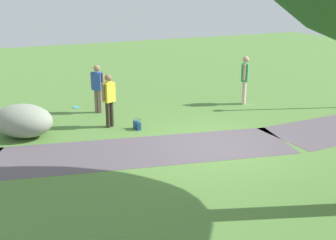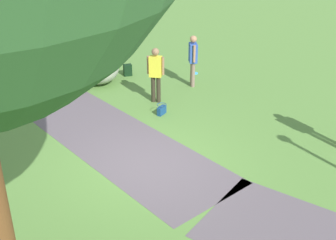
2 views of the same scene
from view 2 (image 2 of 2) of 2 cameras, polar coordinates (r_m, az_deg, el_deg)
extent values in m
plane|color=#56823B|center=(10.12, -2.80, -6.09)|extent=(48.00, 48.00, 0.00)
cube|color=#5D525A|center=(11.63, -8.17, -1.72)|extent=(8.31, 4.03, 0.01)
cube|color=#5D525A|center=(18.62, -19.30, 7.94)|extent=(8.16, 5.65, 0.01)
ellipsoid|color=gray|center=(14.92, -8.98, 6.70)|extent=(2.22, 2.21, 0.97)
cylinder|color=#2F291E|center=(13.19, -1.24, 3.99)|extent=(0.13, 0.13, 0.82)
cylinder|color=#2F291E|center=(13.22, -1.92, 4.04)|extent=(0.13, 0.13, 0.82)
cube|color=yellow|center=(12.95, -1.62, 6.94)|extent=(0.43, 0.37, 0.61)
cylinder|color=#8B6649|center=(12.89, -0.66, 7.02)|extent=(0.08, 0.08, 0.54)
cylinder|color=#8B6649|center=(12.99, -2.57, 7.14)|extent=(0.08, 0.08, 0.54)
sphere|color=#8B6649|center=(12.81, -1.65, 8.82)|extent=(0.22, 0.22, 0.22)
cylinder|color=#7F675A|center=(14.36, 3.25, 5.87)|extent=(0.13, 0.13, 0.82)
cylinder|color=#7F675A|center=(14.51, 3.15, 6.09)|extent=(0.13, 0.13, 0.82)
cube|color=#3051AD|center=(14.20, 3.27, 8.69)|extent=(0.42, 0.43, 0.61)
cylinder|color=#A77657|center=(13.98, 3.42, 8.55)|extent=(0.08, 0.08, 0.55)
cylinder|color=#A77657|center=(14.40, 3.13, 9.08)|extent=(0.08, 0.08, 0.55)
sphere|color=#A77657|center=(14.07, 3.32, 10.42)|extent=(0.22, 0.22, 0.22)
cube|color=navy|center=(12.50, -0.82, 1.25)|extent=(0.14, 0.33, 0.24)
torus|color=navy|center=(12.43, -0.83, 2.00)|extent=(0.29, 0.29, 0.02)
cube|color=black|center=(15.44, -5.25, 6.47)|extent=(0.33, 0.34, 0.40)
cube|color=black|center=(15.59, -5.34, 6.35)|extent=(0.17, 0.19, 0.18)
cylinder|color=#3DA9E5|center=(15.65, 3.46, 6.07)|extent=(0.24, 0.24, 0.02)
camera|label=1|loc=(11.96, -67.43, 4.44)|focal=46.33mm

